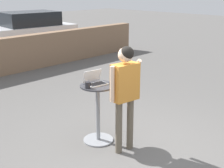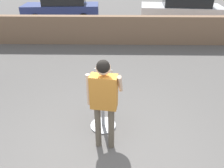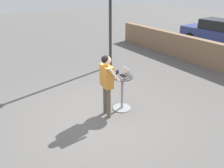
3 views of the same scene
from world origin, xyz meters
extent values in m
plane|color=#5B5956|center=(0.00, 0.00, 0.00)|extent=(50.00, 50.00, 0.00)
cylinder|color=gray|center=(-0.06, 0.77, 0.01)|extent=(0.53, 0.53, 0.03)
cylinder|color=gray|center=(-0.06, 0.77, 0.52)|extent=(0.07, 0.07, 0.98)
cylinder|color=#333338|center=(-0.06, 0.77, 1.02)|extent=(0.60, 0.60, 0.02)
cube|color=silver|center=(-0.06, 0.79, 1.04)|extent=(0.38, 0.26, 0.02)
cube|color=black|center=(-0.06, 0.79, 1.05)|extent=(0.33, 0.21, 0.00)
cube|color=silver|center=(-0.04, 0.93, 1.16)|extent=(0.36, 0.13, 0.22)
cube|color=white|center=(-0.04, 0.92, 1.16)|extent=(0.33, 0.11, 0.19)
cylinder|color=#232328|center=(-0.30, 0.76, 1.09)|extent=(0.09, 0.09, 0.11)
torus|color=#232328|center=(-0.24, 0.76, 1.09)|extent=(0.05, 0.01, 0.05)
cylinder|color=brown|center=(-0.12, 0.23, 0.45)|extent=(0.11, 0.11, 0.89)
cylinder|color=brown|center=(0.12, 0.19, 0.45)|extent=(0.11, 0.11, 0.89)
cube|color=orange|center=(0.00, 0.21, 1.19)|extent=(0.46, 0.28, 0.59)
sphere|color=beige|center=(0.00, 0.21, 1.62)|extent=(0.23, 0.23, 0.23)
sphere|color=black|center=(0.00, 0.18, 1.65)|extent=(0.21, 0.21, 0.21)
cylinder|color=beige|center=(-0.25, 0.25, 1.20)|extent=(0.07, 0.07, 0.56)
cylinder|color=beige|center=(0.26, 0.26, 1.32)|extent=(0.12, 0.34, 0.43)
cube|color=silver|center=(3.49, 8.78, 0.67)|extent=(4.16, 2.22, 0.75)
cube|color=black|center=(3.69, 8.76, 1.33)|extent=(2.35, 1.81, 0.57)
cylinder|color=black|center=(2.17, 8.06, 0.33)|extent=(0.68, 0.29, 0.66)
cylinder|color=black|center=(4.63, 7.80, 0.33)|extent=(0.68, 0.29, 0.66)
cylinder|color=black|center=(4.81, 9.50, 0.33)|extent=(0.68, 0.29, 0.66)
camera|label=1|loc=(-3.51, -2.84, 2.62)|focal=50.00mm
camera|label=2|loc=(0.18, -2.79, 3.05)|focal=35.00mm
camera|label=3|loc=(4.42, -2.57, 3.41)|focal=35.00mm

